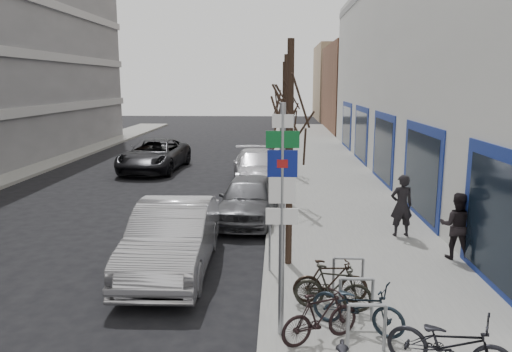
# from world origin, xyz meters

# --- Properties ---
(ground) EXTENTS (120.00, 120.00, 0.00)m
(ground) POSITION_xyz_m (0.00, 0.00, 0.00)
(ground) COLOR black
(ground) RESTS_ON ground
(sidewalk_east) EXTENTS (5.00, 70.00, 0.15)m
(sidewalk_east) POSITION_xyz_m (4.50, 10.00, 0.07)
(sidewalk_east) COLOR slate
(sidewalk_east) RESTS_ON ground
(brick_building_far) EXTENTS (12.00, 14.00, 8.00)m
(brick_building_far) POSITION_xyz_m (13.00, 40.00, 4.00)
(brick_building_far) COLOR brown
(brick_building_far) RESTS_ON ground
(tan_building_far) EXTENTS (13.00, 12.00, 9.00)m
(tan_building_far) POSITION_xyz_m (13.50, 55.00, 4.50)
(tan_building_far) COLOR #937A5B
(tan_building_far) RESTS_ON ground
(highway_sign_pole) EXTENTS (0.55, 0.10, 4.20)m
(highway_sign_pole) POSITION_xyz_m (2.40, -0.01, 2.46)
(highway_sign_pole) COLOR gray
(highway_sign_pole) RESTS_ON ground
(bike_rack) EXTENTS (0.66, 2.26, 0.83)m
(bike_rack) POSITION_xyz_m (3.80, 0.60, 0.66)
(bike_rack) COLOR gray
(bike_rack) RESTS_ON sidewalk_east
(tree_near) EXTENTS (1.80, 1.80, 5.50)m
(tree_near) POSITION_xyz_m (2.60, 3.50, 4.10)
(tree_near) COLOR black
(tree_near) RESTS_ON ground
(tree_mid) EXTENTS (1.80, 1.80, 5.50)m
(tree_mid) POSITION_xyz_m (2.60, 10.00, 4.10)
(tree_mid) COLOR black
(tree_mid) RESTS_ON ground
(tree_far) EXTENTS (1.80, 1.80, 5.50)m
(tree_far) POSITION_xyz_m (2.60, 16.50, 4.10)
(tree_far) COLOR black
(tree_far) RESTS_ON ground
(meter_front) EXTENTS (0.10, 0.08, 1.27)m
(meter_front) POSITION_xyz_m (2.15, 3.00, 0.92)
(meter_front) COLOR gray
(meter_front) RESTS_ON sidewalk_east
(meter_mid) EXTENTS (0.10, 0.08, 1.27)m
(meter_mid) POSITION_xyz_m (2.15, 8.50, 0.92)
(meter_mid) COLOR gray
(meter_mid) RESTS_ON sidewalk_east
(meter_back) EXTENTS (0.10, 0.08, 1.27)m
(meter_back) POSITION_xyz_m (2.15, 14.00, 0.92)
(meter_back) COLOR gray
(meter_back) RESTS_ON sidewalk_east
(bike_near_right) EXTENTS (1.55, 1.11, 0.92)m
(bike_near_right) POSITION_xyz_m (3.07, -0.25, 0.61)
(bike_near_right) COLOR black
(bike_near_right) RESTS_ON sidewalk_east
(bike_mid_curb) EXTENTS (1.77, 1.31, 1.06)m
(bike_mid_curb) POSITION_xyz_m (3.76, 0.21, 0.68)
(bike_mid_curb) COLOR black
(bike_mid_curb) RESTS_ON sidewalk_east
(bike_mid_inner) EXTENTS (1.59, 0.74, 0.93)m
(bike_mid_inner) POSITION_xyz_m (3.41, 0.97, 0.61)
(bike_mid_inner) COLOR black
(bike_mid_inner) RESTS_ON sidewalk_east
(bike_far_curb) EXTENTS (1.92, 1.28, 1.13)m
(bike_far_curb) POSITION_xyz_m (4.94, -1.10, 0.72)
(bike_far_curb) COLOR black
(bike_far_curb) RESTS_ON sidewalk_east
(bike_far_inner) EXTENTS (1.54, 0.52, 0.93)m
(bike_far_inner) POSITION_xyz_m (3.40, 1.29, 0.61)
(bike_far_inner) COLOR black
(bike_far_inner) RESTS_ON sidewalk_east
(parked_car_front) EXTENTS (1.87, 5.10, 1.67)m
(parked_car_front) POSITION_xyz_m (-0.20, 3.26, 0.83)
(parked_car_front) COLOR #B0AFB5
(parked_car_front) RESTS_ON ground
(parked_car_mid) EXTENTS (2.11, 4.54, 1.51)m
(parked_car_mid) POSITION_xyz_m (1.37, 7.81, 0.75)
(parked_car_mid) COLOR #4D4D52
(parked_car_mid) RESTS_ON ground
(parked_car_back) EXTENTS (2.64, 5.35, 1.50)m
(parked_car_back) POSITION_xyz_m (1.39, 14.00, 0.75)
(parked_car_back) COLOR #B7B6BC
(parked_car_back) RESTS_ON ground
(lane_car) EXTENTS (3.03, 5.97, 1.62)m
(lane_car) POSITION_xyz_m (-4.07, 17.14, 0.81)
(lane_car) COLOR black
(lane_car) RESTS_ON ground
(pedestrian_near) EXTENTS (0.71, 0.52, 1.80)m
(pedestrian_near) POSITION_xyz_m (5.88, 5.89, 1.05)
(pedestrian_near) COLOR black
(pedestrian_near) RESTS_ON sidewalk_east
(pedestrian_far) EXTENTS (0.74, 0.62, 1.72)m
(pedestrian_far) POSITION_xyz_m (6.80, 4.05, 1.01)
(pedestrian_far) COLOR black
(pedestrian_far) RESTS_ON sidewalk_east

